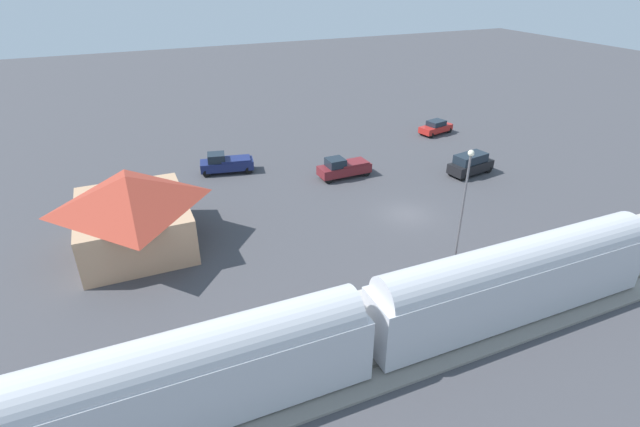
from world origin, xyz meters
TOP-DOWN VIEW (x-y plane):
  - ground_plane at (0.00, 0.00)m, footprint 200.00×200.00m
  - railway_track at (-14.00, 0.00)m, footprint 4.80×70.00m
  - platform at (-10.00, 0.00)m, footprint 3.20×46.00m
  - passenger_train at (-14.00, 11.66)m, footprint 2.93×39.31m
  - station_building at (4.00, 22.00)m, footprint 10.27×8.68m
  - pedestrian_on_platform at (-10.31, 2.47)m, footprint 0.36×0.36m
  - pickup_maroon at (9.63, 1.51)m, footprint 2.12×5.46m
  - suv_black at (5.08, -10.83)m, footprint 2.74×5.16m
  - pickup_navy at (15.58, 12.20)m, footprint 2.98×5.68m
  - sedan_red at (17.44, -15.39)m, footprint 2.83×4.80m
  - light_pole_near_platform at (-7.20, 0.34)m, footprint 0.44×0.44m

SIDE VIEW (x-z plane):
  - ground_plane at x=0.00m, z-range 0.00..0.00m
  - railway_track at x=-14.00m, z-range -0.06..0.24m
  - platform at x=-10.00m, z-range 0.00..0.30m
  - sedan_red at x=17.44m, z-range 0.01..1.75m
  - pickup_maroon at x=9.63m, z-range -0.04..2.10m
  - pickup_navy at x=15.58m, z-range -0.04..2.10m
  - suv_black at x=5.08m, z-range 0.04..2.26m
  - pedestrian_on_platform at x=-10.31m, z-range 0.43..2.14m
  - passenger_train at x=-14.00m, z-range 0.37..5.35m
  - station_building at x=4.00m, z-range 0.12..5.93m
  - light_pole_near_platform at x=-7.20m, z-range 1.03..9.47m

